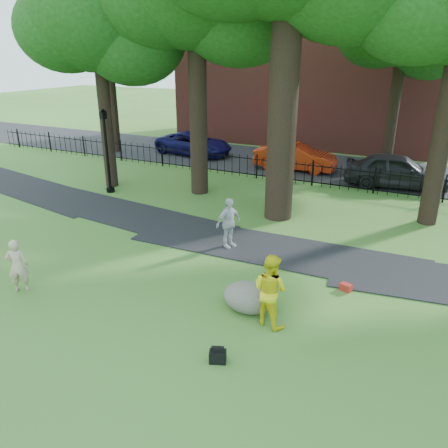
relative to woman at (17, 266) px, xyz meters
The scene contains 15 objects.
ground 4.90m from the woman, 22.17° to the left, with size 120.00×120.00×0.00m, color #3B6122.
footpath 7.96m from the woman, 46.26° to the left, with size 36.00×2.60×0.03m, color black.
street 18.40m from the woman, 75.89° to the left, with size 80.00×7.00×0.02m, color black.
iron_fence 14.53m from the woman, 72.05° to the left, with size 44.00×0.04×1.20m.
brick_building 26.35m from the woman, 88.94° to the left, with size 18.00×8.00×12.00m, color brown.
woman is the anchor object (origin of this frame).
man 7.04m from the woman, 13.29° to the left, with size 0.91×0.71×1.87m, color yellow.
pedestrian 6.58m from the woman, 52.90° to the left, with size 1.04×0.43×1.77m, color #B7B8BC.
boulder 6.46m from the woman, 17.94° to the left, with size 1.37×1.03×0.80m, color slate.
lamppost 9.38m from the woman, 114.73° to the left, with size 0.39×0.39×3.93m.
backpack 6.42m from the woman, ahead, with size 0.37×0.23×0.28m, color black.
red_bag 9.21m from the woman, 26.29° to the left, with size 0.31×0.19×0.21m, color maroon.
red_sedan 16.68m from the woman, 80.53° to the left, with size 1.60×4.59×1.51m, color #BA2B0E.
navy_van 17.87m from the woman, 104.23° to the left, with size 2.39×5.17×1.44m, color #0E0D44.
grey_car 17.47m from the woman, 61.78° to the left, with size 1.99×4.94×1.68m, color black.
Camera 1 is at (5.47, -8.96, 6.32)m, focal length 35.00 mm.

